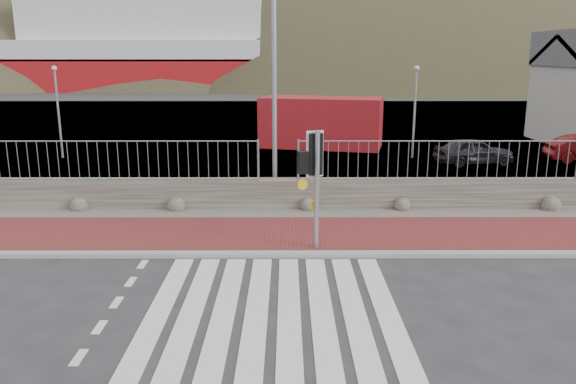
{
  "coord_description": "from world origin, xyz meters",
  "views": [
    {
      "loc": [
        0.26,
        -9.4,
        4.62
      ],
      "look_at": [
        0.29,
        3.0,
        1.56
      ],
      "focal_mm": 35.0,
      "sensor_mm": 36.0,
      "label": 1
    }
  ],
  "objects_px": {
    "shipping_container": "(321,122)",
    "traffic_signal_far": "(316,165)",
    "ferry": "(100,48)",
    "car_a": "(474,151)",
    "streetlight": "(279,46)"
  },
  "relations": [
    {
      "from": "traffic_signal_far",
      "to": "shipping_container",
      "type": "distance_m",
      "value": 15.65
    },
    {
      "from": "ferry",
      "to": "car_a",
      "type": "bearing_deg",
      "value": -58.39
    },
    {
      "from": "ferry",
      "to": "car_a",
      "type": "height_order",
      "value": "ferry"
    },
    {
      "from": "traffic_signal_far",
      "to": "car_a",
      "type": "bearing_deg",
      "value": -144.36
    },
    {
      "from": "traffic_signal_far",
      "to": "shipping_container",
      "type": "height_order",
      "value": "traffic_signal_far"
    },
    {
      "from": "shipping_container",
      "to": "ferry",
      "type": "bearing_deg",
      "value": 131.98
    },
    {
      "from": "shipping_container",
      "to": "car_a",
      "type": "relative_size",
      "value": 1.8
    },
    {
      "from": "shipping_container",
      "to": "traffic_signal_far",
      "type": "bearing_deg",
      "value": -80.57
    },
    {
      "from": "traffic_signal_far",
      "to": "streetlight",
      "type": "relative_size",
      "value": 0.34
    },
    {
      "from": "traffic_signal_far",
      "to": "streetlight",
      "type": "distance_m",
      "value": 5.53
    },
    {
      "from": "shipping_container",
      "to": "car_a",
      "type": "height_order",
      "value": "shipping_container"
    },
    {
      "from": "streetlight",
      "to": "shipping_container",
      "type": "distance_m",
      "value": 11.63
    },
    {
      "from": "shipping_container",
      "to": "car_a",
      "type": "xyz_separation_m",
      "value": [
        6.28,
        -4.65,
        -0.68
      ]
    },
    {
      "from": "ferry",
      "to": "streetlight",
      "type": "height_order",
      "value": "ferry"
    },
    {
      "from": "traffic_signal_far",
      "to": "car_a",
      "type": "distance_m",
      "value": 13.28
    }
  ]
}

